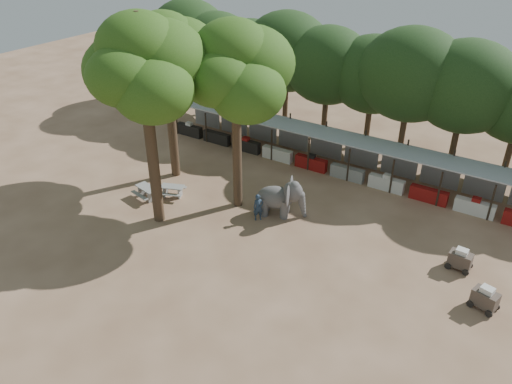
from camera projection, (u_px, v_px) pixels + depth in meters
The scene contains 12 objects.
ground at pixel (220, 271), 25.85m from camera, with size 100.00×100.00×0.00m, color brown.
vendor_stalls at pixel (335, 154), 35.36m from camera, with size 28.00×2.99×2.80m.
yard_tree_left at pixel (166, 57), 31.31m from camera, with size 7.10×6.90×11.02m.
yard_tree_center at pixel (143, 67), 25.75m from camera, with size 7.10×6.90×12.04m.
yard_tree_back at pixel (235, 70), 27.59m from camera, with size 7.10×6.90×11.36m.
backdrop_trees at pixel (369, 76), 36.97m from camera, with size 46.46×5.95×8.33m.
elephant at pixel (281, 197), 30.03m from camera, with size 3.19×2.43×2.37m.
handler at pixel (258, 207), 29.70m from camera, with size 0.61×0.40×1.68m, color #26384C.
picnic_table_near at pixel (147, 191), 32.04m from camera, with size 1.89×1.77×0.81m.
picnic_table_far at pixel (173, 190), 32.28m from camera, with size 1.89×1.81×0.75m.
cart_front at pixel (485, 298), 23.16m from camera, with size 1.42×1.11×1.23m.
cart_back at pixel (460, 259), 25.73m from camera, with size 1.29×0.88×1.22m.
Camera 1 is at (12.63, -16.13, 16.40)m, focal length 35.00 mm.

